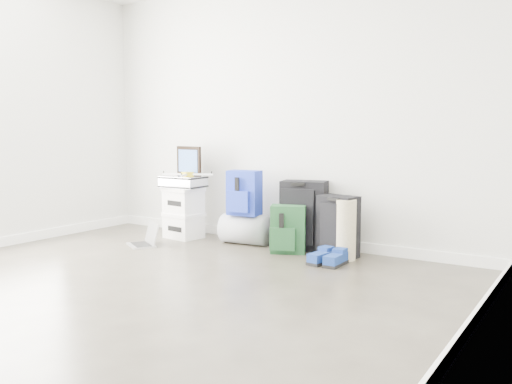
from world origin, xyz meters
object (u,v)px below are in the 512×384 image
Objects in this scene: duffel_bag at (245,229)px; laptop at (146,240)px; briefcase at (183,182)px; boxes_stack at (184,213)px; carry_on at (338,226)px; large_suitcase at (304,215)px.

laptop is at bearing -147.96° from duffel_bag.
briefcase reaches higher than duffel_bag.
briefcase is (0.00, 0.00, 0.34)m from boxes_stack.
briefcase is 1.82m from carry_on.
laptop is at bearing -89.16° from boxes_stack.
laptop is at bearing -98.92° from briefcase.
boxes_stack is 0.57m from laptop.
briefcase is 1.41m from large_suitcase.
large_suitcase is 1.63m from laptop.
duffel_bag is 1.05m from carry_on.
boxes_stack is 1.39m from large_suitcase.
duffel_bag is at bearing -167.83° from carry_on.
briefcase is at bearing 173.94° from large_suitcase.
boxes_stack is 1.37× the size of laptop.
carry_on is (1.79, 0.08, -0.33)m from briefcase.
large_suitcase is 1.67× the size of laptop.
large_suitcase reaches higher than duffel_bag.
large_suitcase is at bearing 3.78° from duffel_bag.
large_suitcase is (1.37, 0.19, -0.28)m from briefcase.
carry_on is at bearing -6.07° from duffel_bag.
duffel_bag is at bearing 174.91° from large_suitcase.
large_suitcase reaches higher than boxes_stack.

